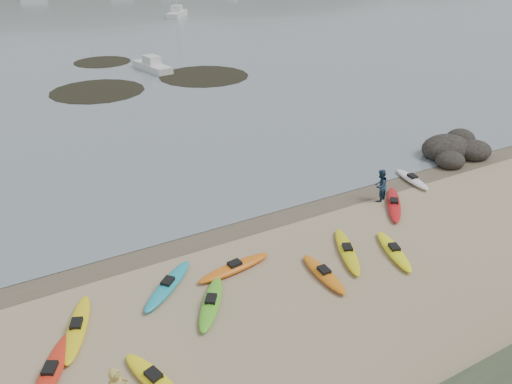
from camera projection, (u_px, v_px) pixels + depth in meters
ground at (256, 218)px, 25.89m from camera, size 600.00×600.00×0.00m
wet_sand at (259, 220)px, 25.65m from camera, size 60.00×60.00×0.00m
kayaks at (269, 271)px, 21.44m from camera, size 23.07×10.16×0.34m
person_east at (380, 186)px, 27.19m from camera, size 1.10×1.00×1.84m
rock_cluster at (454, 152)px, 33.26m from camera, size 5.23×3.83×1.74m
kelp_mats at (144, 78)px, 51.99m from camera, size 20.37×20.22×0.04m
moored_boats at (56, 13)px, 93.88m from camera, size 94.51×84.35×1.39m
far_hills at (106, 20)px, 201.15m from camera, size 550.00×135.00×80.00m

